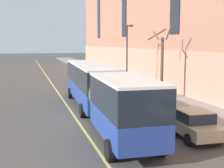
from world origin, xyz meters
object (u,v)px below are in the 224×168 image
Objects in this scene: city_bus at (99,88)px; street_tree_mid_block at (162,63)px; parked_car_red_1 at (85,71)px; parked_car_champagne_0 at (192,123)px; parked_car_black_3 at (101,79)px; parked_car_navy_4 at (119,88)px; street_lamp at (128,50)px.

city_bus is 2.94× the size of street_tree_mid_block.
parked_car_red_1 is 0.67× the size of street_tree_mid_block.
parked_car_red_1 is (3.94, 26.23, -1.26)m from city_bus.
parked_car_champagne_0 and parked_car_red_1 have the same top height.
parked_car_black_3 is at bearing 89.54° from parked_car_champagne_0.
parked_car_champagne_0 is 1.02× the size of parked_car_red_1.
parked_car_champagne_0 and parked_car_navy_4 have the same top height.
street_tree_mid_block is (2.96, -11.19, 2.62)m from parked_car_black_3.
street_lamp is (1.69, -5.28, 3.60)m from parked_car_black_3.
parked_car_black_3 is at bearing 75.94° from city_bus.
city_bus is 4.41× the size of parked_car_red_1.
street_tree_mid_block is at bearing -81.95° from parked_car_red_1.
parked_car_champagne_0 is at bearing -57.56° from city_bus.
parked_car_champagne_0 is at bearing -90.46° from parked_car_black_3.
parked_car_black_3 and parked_car_navy_4 have the same top height.
city_bus is 4.56× the size of parked_car_black_3.
parked_car_champagne_0 and parked_car_black_3 have the same top height.
city_bus is 8.59m from street_tree_mid_block.
parked_car_navy_4 is 0.67× the size of street_tree_mid_block.
parked_car_navy_4 is at bearing 138.75° from street_tree_mid_block.
parked_car_red_1 is 1.03× the size of parked_car_black_3.
street_lamp reaches higher than parked_car_navy_4.
city_bus is 2.81× the size of street_lamp.
parked_car_red_1 is 0.64× the size of street_lamp.
parked_car_black_3 is 6.61m from street_lamp.
street_tree_mid_block is (3.21, -2.81, 2.62)m from parked_car_navy_4.
parked_car_champagne_0 is 1.01× the size of parked_car_navy_4.
parked_car_black_3 is 8.38m from parked_car_navy_4.
street_lamp reaches higher than street_tree_mid_block.
parked_car_champagne_0 is at bearing -106.06° from street_tree_mid_block.
parked_car_black_3 is 0.96× the size of parked_car_navy_4.
street_tree_mid_block reaches higher than parked_car_navy_4.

